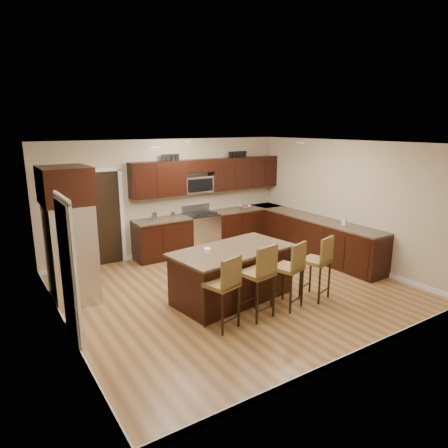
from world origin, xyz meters
TOP-DOWN VIEW (x-y plane):
  - floor at (0.00, 0.00)m, footprint 6.00×6.00m
  - ceiling at (0.00, 0.00)m, footprint 6.00×6.00m
  - wall_back at (0.00, 2.75)m, footprint 6.00×0.00m
  - wall_left at (-3.00, 0.00)m, footprint 0.00×5.50m
  - wall_right at (3.00, 0.00)m, footprint 0.00×5.50m
  - base_cabinets at (1.90, 1.45)m, footprint 4.02×3.96m
  - upper_cabinets at (1.04, 2.58)m, footprint 4.00×0.33m
  - range at (0.68, 2.45)m, footprint 0.76×0.64m
  - microwave at (0.68, 2.60)m, footprint 0.76×0.31m
  - doorway at (-1.65, 2.73)m, footprint 0.85×0.03m
  - pantry_door at (-2.98, -0.30)m, footprint 0.03×0.80m
  - letter_decor at (0.90, 2.58)m, footprint 2.20×0.03m
  - island at (-0.25, -0.30)m, footprint 2.27×1.40m
  - stool_left at (-0.95, -1.14)m, footprint 0.53×0.53m
  - stool_mid at (-0.30, -1.15)m, footprint 0.53×0.53m
  - stool_right at (0.35, -1.14)m, footprint 0.54×0.54m
  - refrigerator at (-2.62, 1.14)m, footprint 0.79×0.93m
  - floor_mat at (1.44, 1.43)m, footprint 0.86×0.63m
  - fruit_bowl at (1.98, 2.45)m, footprint 0.33×0.33m
  - soap_bottle at (2.70, -0.19)m, footprint 0.12×0.12m
  - canister_tall at (-0.53, 2.45)m, footprint 0.12×0.12m
  - canister_short at (-0.08, 2.45)m, footprint 0.11×0.11m
  - island_jar at (-0.75, -0.30)m, footprint 0.10×0.10m
  - stool_extra at (1.00, -1.14)m, footprint 0.54×0.54m

SIDE VIEW (x-z plane):
  - floor at x=0.00m, z-range 0.00..0.00m
  - floor_mat at x=1.44m, z-range 0.00..0.01m
  - island at x=-0.25m, z-range -0.03..0.89m
  - base_cabinets at x=1.90m, z-range 0.00..0.92m
  - range at x=0.68m, z-range -0.08..1.03m
  - stool_left at x=-0.95m, z-range 0.14..1.29m
  - stool_right at x=0.35m, z-range 0.14..1.30m
  - stool_extra at x=1.00m, z-range 0.14..1.30m
  - stool_mid at x=-0.30m, z-range 0.15..1.37m
  - fruit_bowl at x=1.98m, z-range 0.92..0.99m
  - island_jar at x=-0.75m, z-range 0.92..1.02m
  - canister_short at x=-0.08m, z-range 0.92..1.06m
  - canister_tall at x=-0.53m, z-range 0.92..1.10m
  - soap_bottle at x=2.70m, z-range 0.92..1.12m
  - pantry_door at x=-2.98m, z-range 0.00..2.04m
  - doorway at x=-1.65m, z-range 0.00..2.06m
  - refrigerator at x=-2.62m, z-range 0.03..2.38m
  - wall_back at x=0.00m, z-range -1.65..4.35m
  - wall_left at x=-3.00m, z-range -1.40..4.10m
  - wall_right at x=3.00m, z-range -1.40..4.10m
  - microwave at x=0.68m, z-range 1.42..1.82m
  - upper_cabinets at x=1.04m, z-range 1.44..2.24m
  - letter_decor at x=0.90m, z-range 2.22..2.37m
  - ceiling at x=0.00m, z-range 2.70..2.70m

